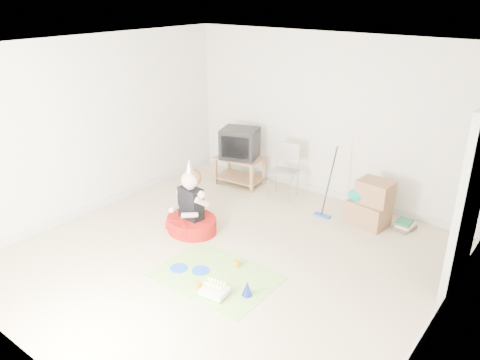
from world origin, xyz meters
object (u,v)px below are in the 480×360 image
Objects in this scene: crt_tv at (240,143)px; birthday_cake at (215,292)px; cardboard_boxes at (370,204)px; tv_stand at (240,168)px; seated_woman at (191,216)px; folding_chair at (284,172)px.

crt_tv reaches higher than birthday_cake.
tv_stand is at bearing 178.92° from cardboard_boxes.
seated_woman is at bearing -73.70° from tv_stand.
folding_chair is 1.50m from cardboard_boxes.
seated_woman is (0.52, -1.77, -0.51)m from crt_tv.
tv_stand is at bearing 178.56° from folding_chair.
folding_chair is (0.91, -0.02, 0.16)m from tv_stand.
folding_chair is (0.91, -0.02, -0.30)m from crt_tv.
cardboard_boxes is at bearing 75.96° from birthday_cake.
birthday_cake is at bearing -104.04° from cardboard_boxes.
crt_tv is 0.65× the size of folding_chair.
folding_chair reaches higher than birthday_cake.
cardboard_boxes is at bearing -0.86° from folding_chair.
seated_woman is (-1.89, -1.72, -0.09)m from cardboard_boxes.
cardboard_boxes is at bearing -1.08° from tv_stand.
folding_chair is at bearing -20.26° from crt_tv.
tv_stand is 0.77× the size of seated_woman.
folding_chair is at bearing 77.25° from seated_woman.
folding_chair is 2.86× the size of birthday_cake.
tv_stand is 1.22× the size of cardboard_boxes.
cardboard_boxes reaches higher than birthday_cake.
tv_stand is 3.23m from birthday_cake.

